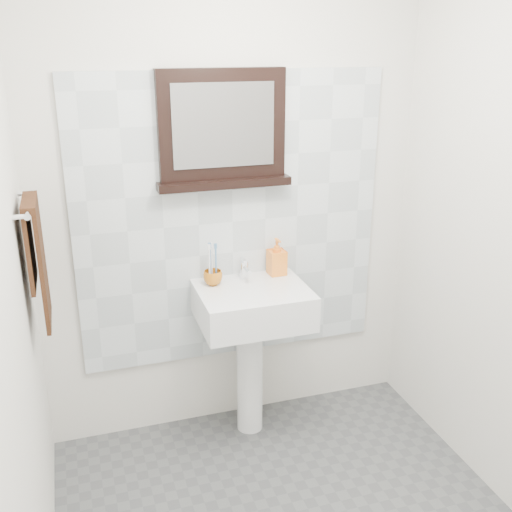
{
  "coord_description": "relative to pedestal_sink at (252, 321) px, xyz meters",
  "views": [
    {
      "loc": [
        -0.78,
        -1.77,
        2.03
      ],
      "look_at": [
        -0.04,
        0.55,
        1.15
      ],
      "focal_mm": 42.0,
      "sensor_mm": 36.0,
      "label": 1
    }
  ],
  "objects": [
    {
      "name": "hand_towel",
      "position": [
        -0.98,
        -0.11,
        0.51
      ],
      "size": [
        0.06,
        0.3,
        0.55
      ],
      "color": "black",
      "rests_on": "towel_bar"
    },
    {
      "name": "splashback",
      "position": [
        -0.04,
        0.21,
        0.47
      ],
      "size": [
        1.6,
        0.02,
        1.5
      ],
      "primitive_type": "cube",
      "color": "silver",
      "rests_on": "back_wall"
    },
    {
      "name": "framed_mirror",
      "position": [
        -0.09,
        0.19,
        0.94
      ],
      "size": [
        0.67,
        0.11,
        0.56
      ],
      "color": "black",
      "rests_on": "back_wall"
    },
    {
      "name": "left_wall",
      "position": [
        -1.04,
        -0.87,
        0.57
      ],
      "size": [
        0.01,
        2.2,
        2.5
      ],
      "primitive_type": "cube",
      "color": "silver",
      "rests_on": "ground"
    },
    {
      "name": "toothbrush_cup",
      "position": [
        -0.18,
        0.1,
        0.22
      ],
      "size": [
        0.11,
        0.11,
        0.08
      ],
      "primitive_type": "imported",
      "rotation": [
        0.0,
        0.0,
        -0.17
      ],
      "color": "#BA6815",
      "rests_on": "pedestal_sink"
    },
    {
      "name": "soap_dispenser",
      "position": [
        0.18,
        0.14,
        0.28
      ],
      "size": [
        0.09,
        0.09,
        0.2
      ],
      "primitive_type": "imported",
      "rotation": [
        0.0,
        0.0,
        0.05
      ],
      "color": "#F0531C",
      "rests_on": "pedestal_sink"
    },
    {
      "name": "towel_bar",
      "position": [
        -0.99,
        -0.11,
        0.73
      ],
      "size": [
        0.07,
        0.4,
        0.03
      ],
      "color": "silver",
      "rests_on": "left_wall"
    },
    {
      "name": "toothbrushes",
      "position": [
        -0.18,
        0.1,
        0.31
      ],
      "size": [
        0.05,
        0.04,
        0.21
      ],
      "color": "white",
      "rests_on": "toothbrush_cup"
    },
    {
      "name": "pedestal_sink",
      "position": [
        0.0,
        0.0,
        0.0
      ],
      "size": [
        0.55,
        0.44,
        0.96
      ],
      "color": "white",
      "rests_on": "ground"
    },
    {
      "name": "back_wall",
      "position": [
        -0.04,
        0.23,
        0.57
      ],
      "size": [
        2.0,
        0.01,
        2.5
      ],
      "primitive_type": "cube",
      "color": "silver",
      "rests_on": "ground"
    }
  ]
}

